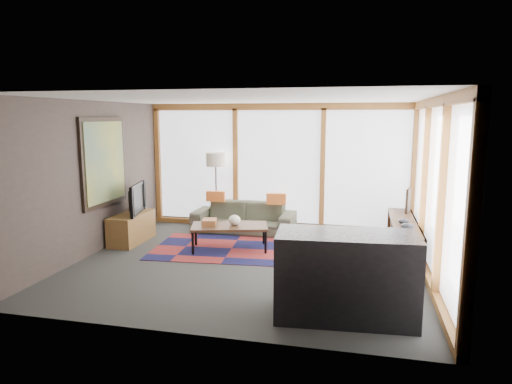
% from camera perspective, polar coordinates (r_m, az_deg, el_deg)
% --- Properties ---
extents(ground, '(5.50, 5.50, 0.00)m').
position_cam_1_polar(ground, '(7.42, -0.71, -8.91)').
color(ground, '#30312E').
rests_on(ground, ground).
extents(room_envelope, '(5.52, 5.02, 2.62)m').
position_cam_1_polar(room_envelope, '(7.54, 3.95, 3.36)').
color(room_envelope, '#3A302C').
rests_on(room_envelope, ground).
extents(rug, '(2.87, 1.98, 0.01)m').
position_cam_1_polar(rug, '(8.21, -3.05, -7.06)').
color(rug, maroon).
rests_on(rug, ground).
extents(sofa, '(2.08, 0.84, 0.60)m').
position_cam_1_polar(sofa, '(9.31, -1.52, -3.19)').
color(sofa, '#363A2A').
rests_on(sofa, ground).
extents(pillow_left, '(0.39, 0.14, 0.21)m').
position_cam_1_polar(pillow_left, '(9.44, -5.07, -0.54)').
color(pillow_left, orange).
rests_on(pillow_left, sofa).
extents(pillow_right, '(0.41, 0.17, 0.22)m').
position_cam_1_polar(pillow_right, '(9.11, 2.54, -0.85)').
color(pillow_right, orange).
rests_on(pillow_right, sofa).
extents(floor_lamp, '(0.40, 0.40, 1.60)m').
position_cam_1_polar(floor_lamp, '(9.57, -5.01, 0.15)').
color(floor_lamp, '#2F2018').
rests_on(floor_lamp, ground).
extents(coffee_table, '(1.45, 0.99, 0.44)m').
position_cam_1_polar(coffee_table, '(8.12, -3.31, -5.69)').
color(coffee_table, '#312110').
rests_on(coffee_table, ground).
extents(book_stack, '(0.31, 0.35, 0.10)m').
position_cam_1_polar(book_stack, '(8.11, -5.87, -3.75)').
color(book_stack, '#95572D').
rests_on(book_stack, coffee_table).
extents(vase, '(0.24, 0.24, 0.18)m').
position_cam_1_polar(vase, '(8.05, -2.71, -3.53)').
color(vase, silver).
rests_on(vase, coffee_table).
extents(bookshelf, '(0.42, 2.33, 0.58)m').
position_cam_1_polar(bookshelf, '(8.17, 17.98, -5.53)').
color(bookshelf, '#312110').
rests_on(bookshelf, ground).
extents(bowl_a, '(0.24, 0.24, 0.10)m').
position_cam_1_polar(bowl_a, '(7.55, 18.41, -4.09)').
color(bowl_a, black).
rests_on(bowl_a, bookshelf).
extents(bowl_b, '(0.19, 0.19, 0.09)m').
position_cam_1_polar(bowl_b, '(7.92, 17.98, -3.50)').
color(bowl_b, black).
rests_on(bowl_b, bookshelf).
extents(shelf_picture, '(0.13, 0.34, 0.45)m').
position_cam_1_polar(shelf_picture, '(8.84, 18.49, -1.02)').
color(shelf_picture, black).
rests_on(shelf_picture, bookshelf).
extents(tv_console, '(0.45, 1.09, 0.54)m').
position_cam_1_polar(tv_console, '(8.88, -15.27, -4.35)').
color(tv_console, brown).
rests_on(tv_console, ground).
extents(television, '(0.35, 0.99, 0.57)m').
position_cam_1_polar(television, '(8.77, -15.16, -0.80)').
color(television, black).
rests_on(television, tv_console).
extents(bar_counter, '(1.65, 0.87, 1.01)m').
position_cam_1_polar(bar_counter, '(5.47, 11.14, -10.26)').
color(bar_counter, black).
rests_on(bar_counter, ground).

